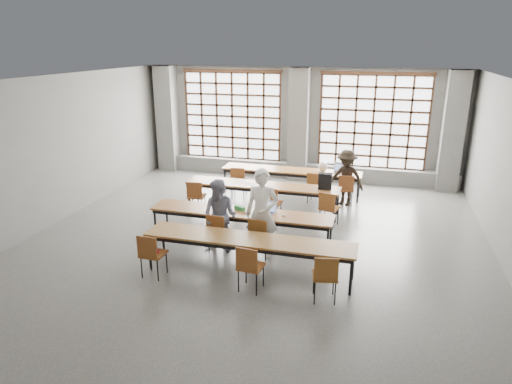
% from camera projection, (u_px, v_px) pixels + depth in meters
% --- Properties ---
extents(floor, '(11.00, 11.00, 0.00)m').
position_uv_depth(floor, '(254.00, 243.00, 10.04)').
color(floor, '#50504D').
rests_on(floor, ground).
extents(ceiling, '(11.00, 11.00, 0.00)m').
position_uv_depth(ceiling, '(254.00, 80.00, 8.95)').
color(ceiling, silver).
rests_on(ceiling, floor).
extents(wall_back, '(10.00, 0.00, 10.00)m').
position_uv_depth(wall_back, '(300.00, 124.00, 14.53)').
color(wall_back, '#5E5E5C').
rests_on(wall_back, floor).
extents(wall_front, '(10.00, 0.00, 10.00)m').
position_uv_depth(wall_front, '(103.00, 307.00, 4.45)').
color(wall_front, '#5E5E5C').
rests_on(wall_front, floor).
extents(wall_left, '(0.00, 11.00, 11.00)m').
position_uv_depth(wall_left, '(50.00, 152.00, 10.75)').
color(wall_left, '#5E5E5C').
rests_on(wall_left, floor).
extents(column_left, '(0.60, 0.55, 3.50)m').
position_uv_depth(column_left, '(167.00, 119.00, 15.40)').
color(column_left, '#5D5D5A').
rests_on(column_left, floor).
extents(column_mid, '(0.60, 0.55, 3.50)m').
position_uv_depth(column_mid, '(299.00, 125.00, 14.27)').
color(column_mid, '#5D5D5A').
rests_on(column_mid, floor).
extents(column_right, '(0.60, 0.55, 3.50)m').
position_uv_depth(column_right, '(453.00, 132.00, 13.14)').
color(column_right, '#5D5D5A').
rests_on(column_right, floor).
extents(window_left, '(3.32, 0.12, 3.00)m').
position_uv_depth(window_left, '(232.00, 116.00, 14.98)').
color(window_left, white).
rests_on(window_left, wall_back).
extents(window_right, '(3.32, 0.12, 3.00)m').
position_uv_depth(window_right, '(373.00, 122.00, 13.85)').
color(window_right, white).
rests_on(window_right, wall_back).
extents(sill_ledge, '(9.80, 0.35, 0.50)m').
position_uv_depth(sill_ledge, '(298.00, 170.00, 14.82)').
color(sill_ledge, '#5D5D5A').
rests_on(sill_ledge, floor).
extents(desk_row_a, '(4.00, 0.70, 0.73)m').
position_uv_depth(desk_row_a, '(291.00, 172.00, 13.11)').
color(desk_row_a, brown).
rests_on(desk_row_a, floor).
extents(desk_row_b, '(4.00, 0.70, 0.73)m').
position_uv_depth(desk_row_b, '(262.00, 187.00, 11.76)').
color(desk_row_b, brown).
rests_on(desk_row_b, floor).
extents(desk_row_c, '(4.00, 0.70, 0.73)m').
position_uv_depth(desk_row_c, '(241.00, 214.00, 9.88)').
color(desk_row_c, brown).
rests_on(desk_row_c, floor).
extents(desk_row_d, '(4.00, 0.70, 0.73)m').
position_uv_depth(desk_row_d, '(249.00, 242.00, 8.53)').
color(desk_row_d, brown).
rests_on(desk_row_d, floor).
extents(chair_back_left, '(0.46, 0.46, 0.88)m').
position_uv_depth(chair_back_left, '(238.00, 179.00, 12.93)').
color(chair_back_left, brown).
rests_on(chair_back_left, floor).
extents(chair_back_mid, '(0.48, 0.48, 0.88)m').
position_uv_depth(chair_back_mid, '(315.00, 185.00, 12.38)').
color(chair_back_mid, brown).
rests_on(chair_back_mid, floor).
extents(chair_back_right, '(0.47, 0.48, 0.88)m').
position_uv_depth(chair_back_right, '(346.00, 187.00, 12.17)').
color(chair_back_right, brown).
rests_on(chair_back_right, floor).
extents(chair_mid_left, '(0.47, 0.47, 0.88)m').
position_uv_depth(chair_mid_left, '(196.00, 194.00, 11.62)').
color(chair_mid_left, brown).
rests_on(chair_mid_left, floor).
extents(chair_mid_centre, '(0.46, 0.46, 0.88)m').
position_uv_depth(chair_mid_centre, '(271.00, 201.00, 11.12)').
color(chair_mid_centre, brown).
rests_on(chair_mid_centre, floor).
extents(chair_mid_right, '(0.51, 0.51, 0.88)m').
position_uv_depth(chair_mid_right, '(328.00, 206.00, 10.78)').
color(chair_mid_right, brown).
rests_on(chair_mid_right, floor).
extents(chair_front_left, '(0.46, 0.46, 0.88)m').
position_uv_depth(chair_front_left, '(218.00, 229.00, 9.42)').
color(chair_front_left, brown).
rests_on(chair_front_left, floor).
extents(chair_front_right, '(0.48, 0.48, 0.88)m').
position_uv_depth(chair_front_right, '(260.00, 234.00, 9.19)').
color(chair_front_right, brown).
rests_on(chair_front_right, floor).
extents(chair_near_left, '(0.44, 0.44, 0.88)m').
position_uv_depth(chair_near_left, '(151.00, 251.00, 8.42)').
color(chair_near_left, brown).
rests_on(chair_near_left, floor).
extents(chair_near_mid, '(0.46, 0.47, 0.88)m').
position_uv_depth(chair_near_mid, '(249.00, 264.00, 7.94)').
color(chair_near_mid, maroon).
rests_on(chair_near_mid, floor).
extents(chair_near_right, '(0.49, 0.50, 0.88)m').
position_uv_depth(chair_near_right, '(325.00, 274.00, 7.61)').
color(chair_near_right, brown).
rests_on(chair_near_right, floor).
extents(student_male, '(0.70, 0.49, 1.86)m').
position_uv_depth(student_male, '(262.00, 214.00, 9.19)').
color(student_male, white).
rests_on(student_male, floor).
extents(student_female, '(0.83, 0.69, 1.56)m').
position_uv_depth(student_female, '(220.00, 216.00, 9.46)').
color(student_female, '#19204D').
rests_on(student_female, floor).
extents(student_back, '(1.10, 0.82, 1.52)m').
position_uv_depth(student_back, '(346.00, 178.00, 12.22)').
color(student_back, black).
rests_on(student_back, floor).
extents(laptop_front, '(0.44, 0.40, 0.26)m').
position_uv_depth(laptop_front, '(268.00, 210.00, 9.79)').
color(laptop_front, '#AFAFB4').
rests_on(laptop_front, desk_row_c).
extents(laptop_back, '(0.41, 0.36, 0.26)m').
position_uv_depth(laptop_back, '(339.00, 170.00, 12.83)').
color(laptop_back, '#ABABB0').
rests_on(laptop_back, desk_row_a).
extents(mouse, '(0.11, 0.09, 0.04)m').
position_uv_depth(mouse, '(284.00, 215.00, 9.59)').
color(mouse, white).
rests_on(mouse, desk_row_c).
extents(green_box, '(0.27, 0.18, 0.09)m').
position_uv_depth(green_box, '(240.00, 208.00, 9.93)').
color(green_box, '#2A813C').
rests_on(green_box, desk_row_c).
extents(phone, '(0.14, 0.08, 0.01)m').
position_uv_depth(phone, '(248.00, 214.00, 9.72)').
color(phone, black).
rests_on(phone, desk_row_c).
extents(paper_sheet_a, '(0.32, 0.24, 0.00)m').
position_uv_depth(paper_sheet_a, '(241.00, 182.00, 11.93)').
color(paper_sheet_a, white).
rests_on(paper_sheet_a, desk_row_b).
extents(paper_sheet_b, '(0.33, 0.25, 0.00)m').
position_uv_depth(paper_sheet_b, '(251.00, 184.00, 11.77)').
color(paper_sheet_b, white).
rests_on(paper_sheet_b, desk_row_b).
extents(backpack, '(0.32, 0.20, 0.40)m').
position_uv_depth(backpack, '(325.00, 181.00, 11.32)').
color(backpack, black).
rests_on(backpack, desk_row_b).
extents(plastic_bag, '(0.27, 0.22, 0.29)m').
position_uv_depth(plastic_bag, '(323.00, 167.00, 12.87)').
color(plastic_bag, silver).
rests_on(plastic_bag, desk_row_a).
extents(red_pouch, '(0.21, 0.13, 0.06)m').
position_uv_depth(red_pouch, '(153.00, 251.00, 8.50)').
color(red_pouch, '#A8142D').
rests_on(red_pouch, chair_near_left).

